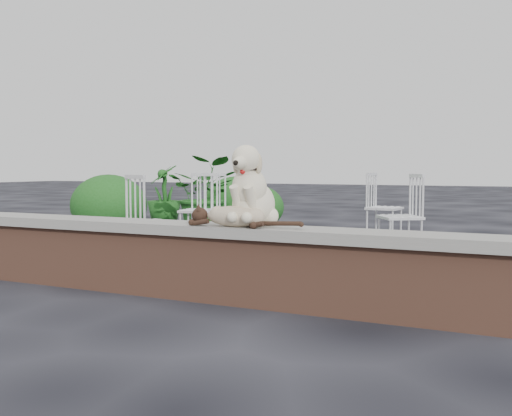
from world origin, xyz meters
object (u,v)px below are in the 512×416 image
at_px(chair_b, 199,209).
at_px(potted_plant_b, 164,195).
at_px(dog, 254,185).
at_px(chair_d, 400,216).
at_px(cat, 235,215).
at_px(chair_c, 152,221).
at_px(potted_plant_a, 205,194).
at_px(chair_a, 207,209).
at_px(chair_e, 384,207).

relative_size(chair_b, potted_plant_b, 0.89).
relative_size(dog, potted_plant_b, 0.57).
bearing_deg(chair_d, chair_b, -119.47).
bearing_deg(chair_d, cat, -45.01).
bearing_deg(chair_c, potted_plant_a, -44.80).
height_order(dog, chair_b, dog).
bearing_deg(dog, chair_d, 79.05).
relative_size(potted_plant_a, potted_plant_b, 1.13).
bearing_deg(chair_b, dog, -59.05).
bearing_deg(chair_b, potted_plant_b, 125.88).
height_order(chair_b, chair_a, same).
xyz_separation_m(chair_b, chair_c, (0.40, -1.59, 0.00)).
xyz_separation_m(chair_e, chair_a, (-1.99, -1.45, 0.00)).
height_order(chair_d, potted_plant_b, potted_plant_b).
distance_m(cat, chair_a, 3.34).
distance_m(chair_a, potted_plant_b, 2.92).
xyz_separation_m(chair_b, potted_plant_b, (-1.97, 2.13, 0.06)).
height_order(chair_a, potted_plant_b, potted_plant_b).
bearing_deg(chair_e, potted_plant_b, 88.05).
distance_m(chair_c, potted_plant_b, 4.42).
relative_size(cat, chair_e, 1.09).
xyz_separation_m(chair_d, chair_a, (-2.47, -0.07, 0.00)).
bearing_deg(chair_c, cat, 168.27).
distance_m(cat, potted_plant_a, 4.93).
distance_m(chair_d, chair_a, 2.47).
height_order(cat, potted_plant_b, potted_plant_b).
height_order(chair_d, chair_b, same).
bearing_deg(cat, chair_d, 78.11).
xyz_separation_m(dog, cat, (-0.08, -0.15, -0.22)).
distance_m(chair_b, potted_plant_a, 1.61).
xyz_separation_m(dog, potted_plant_b, (-3.97, 4.70, -0.36)).
distance_m(chair_c, potted_plant_a, 3.23).
relative_size(chair_b, potted_plant_a, 0.79).
relative_size(chair_b, chair_a, 1.00).
distance_m(dog, chair_b, 3.28).
xyz_separation_m(dog, potted_plant_a, (-2.73, 4.00, -0.29)).
bearing_deg(potted_plant_b, chair_a, -45.12).
distance_m(chair_b, chair_a, 0.11).
relative_size(chair_e, chair_a, 1.00).
distance_m(cat, chair_e, 4.24).
distance_m(chair_b, potted_plant_b, 2.90).
distance_m(cat, chair_d, 2.93).
height_order(chair_c, potted_plant_a, potted_plant_a).
bearing_deg(chair_d, chair_c, -83.76).
xyz_separation_m(chair_b, potted_plant_a, (-0.73, 1.43, 0.13)).
distance_m(dog, chair_c, 1.92).
bearing_deg(chair_b, chair_c, -82.92).
height_order(chair_b, chair_e, same).
relative_size(chair_a, potted_plant_a, 0.79).
bearing_deg(chair_d, chair_e, 166.88).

